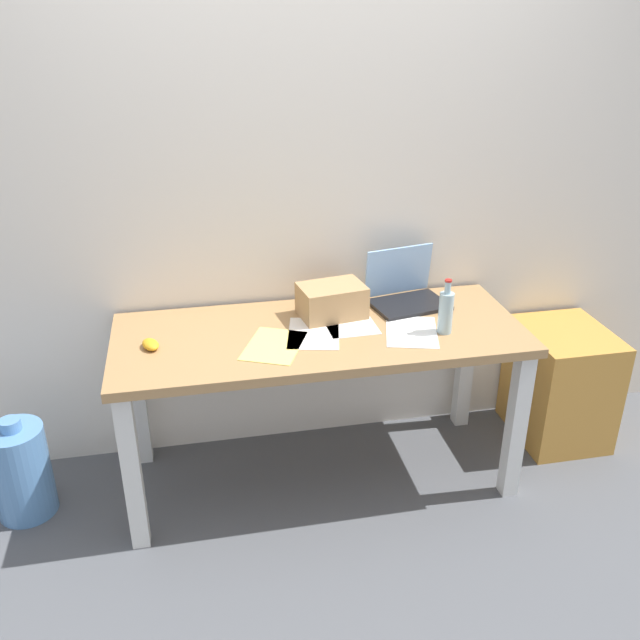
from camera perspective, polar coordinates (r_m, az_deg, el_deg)
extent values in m
plane|color=#515459|center=(3.29, 0.00, -12.68)|extent=(8.00, 8.00, 0.00)
cube|color=silver|center=(3.08, -1.52, 11.66)|extent=(5.20, 0.08, 2.60)
cube|color=#A37A4C|center=(2.90, 0.00, -1.25)|extent=(1.72, 0.69, 0.04)
cube|color=silver|center=(2.82, -15.33, -12.08)|extent=(0.07, 0.07, 0.71)
cube|color=silver|center=(3.10, 15.95, -8.43)|extent=(0.07, 0.07, 0.71)
cube|color=silver|center=(3.30, -14.89, -6.09)|extent=(0.07, 0.07, 0.71)
cube|color=silver|center=(3.54, 11.93, -3.46)|extent=(0.07, 0.07, 0.71)
cube|color=black|center=(3.14, 7.42, 1.27)|extent=(0.37, 0.28, 0.02)
cube|color=#8CB7EA|center=(3.18, 6.51, 4.11)|extent=(0.33, 0.09, 0.23)
cylinder|color=#99B7C1|center=(2.89, 10.38, 0.58)|extent=(0.06, 0.06, 0.18)
cylinder|color=#99B7C1|center=(2.84, 10.56, 2.67)|extent=(0.03, 0.03, 0.05)
cylinder|color=#B21E19|center=(2.83, 10.60, 3.23)|extent=(0.03, 0.03, 0.01)
ellipsoid|color=gold|center=(2.82, -13.87, -1.97)|extent=(0.09, 0.11, 0.03)
cube|color=tan|center=(2.99, 0.98, 1.60)|extent=(0.30, 0.23, 0.14)
cube|color=white|center=(2.86, -0.53, -1.11)|extent=(0.27, 0.33, 0.00)
cube|color=white|center=(2.90, 7.60, -0.96)|extent=(0.28, 0.34, 0.00)
cube|color=white|center=(2.97, 2.36, -0.12)|extent=(0.22, 0.30, 0.00)
cube|color=#F4E06B|center=(2.77, -3.83, -2.13)|extent=(0.31, 0.36, 0.00)
cylinder|color=#598CC6|center=(3.23, -23.56, -11.43)|extent=(0.25, 0.25, 0.42)
cylinder|color=#598CC6|center=(3.10, -24.31, -7.95)|extent=(0.09, 0.09, 0.05)
cube|color=#C68938|center=(3.62, 19.26, -5.00)|extent=(0.40, 0.48, 0.57)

